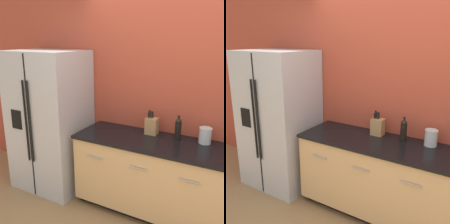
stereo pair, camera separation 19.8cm
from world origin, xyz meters
TOP-DOWN VIEW (x-y plane):
  - wall_back at (0.00, 1.25)m, footprint 10.00×0.05m
  - counter_unit at (-0.01, 0.91)m, footprint 2.21×0.64m
  - refrigerator at (-1.66, 0.84)m, footprint 0.93×0.77m
  - knife_block at (-0.31, 1.08)m, footprint 0.14×0.12m
  - wine_bottle at (0.00, 1.06)m, footprint 0.07×0.07m
  - steel_canister at (0.29, 1.08)m, footprint 0.13×0.13m

SIDE VIEW (x-z plane):
  - counter_unit at x=-0.01m, z-range 0.01..0.92m
  - refrigerator at x=-1.66m, z-range 0.00..1.85m
  - steel_canister at x=0.29m, z-range 0.90..1.09m
  - knife_block at x=-0.31m, z-range 0.87..1.15m
  - wine_bottle at x=0.00m, z-range 0.90..1.17m
  - wall_back at x=0.00m, z-range 0.00..2.60m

